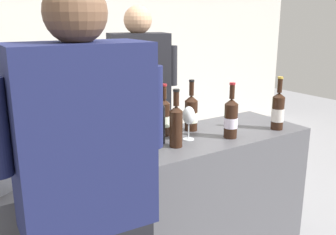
{
  "coord_description": "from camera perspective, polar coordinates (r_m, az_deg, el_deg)",
  "views": [
    {
      "loc": [
        -1.0,
        -1.71,
        1.65
      ],
      "look_at": [
        0.13,
        0.0,
        1.1
      ],
      "focal_mm": 39.88,
      "sensor_mm": 36.0,
      "label": 1
    }
  ],
  "objects": [
    {
      "name": "wine_bottle_1",
      "position": [
        2.25,
        9.59,
        -0.07
      ],
      "size": [
        0.08,
        0.08,
        0.34
      ],
      "color": "black",
      "rests_on": "counter"
    },
    {
      "name": "wine_bottle_4",
      "position": [
        1.97,
        -11.01,
        -2.67
      ],
      "size": [
        0.08,
        0.08,
        0.32
      ],
      "color": "black",
      "rests_on": "counter"
    },
    {
      "name": "wine_bottle_3",
      "position": [
        2.06,
        1.23,
        -1.07
      ],
      "size": [
        0.07,
        0.07,
        0.33
      ],
      "color": "black",
      "rests_on": "counter"
    },
    {
      "name": "wine_bottle_2",
      "position": [
        2.27,
        -0.6,
        0.1
      ],
      "size": [
        0.07,
        0.07,
        0.32
      ],
      "color": "black",
      "rests_on": "counter"
    },
    {
      "name": "wall_back",
      "position": [
        4.44,
        -20.64,
        10.92
      ],
      "size": [
        8.0,
        0.1,
        2.8
      ],
      "primitive_type": "cube",
      "color": "beige",
      "rests_on": "ground_plane"
    },
    {
      "name": "wine_glass",
      "position": [
        2.18,
        3.19,
        0.13
      ],
      "size": [
        0.07,
        0.07,
        0.2
      ],
      "color": "silver",
      "rests_on": "counter"
    },
    {
      "name": "person_server",
      "position": [
        2.78,
        -4.3,
        -1.81
      ],
      "size": [
        0.55,
        0.35,
        1.73
      ],
      "color": "black",
      "rests_on": "ground_plane"
    },
    {
      "name": "wine_bottle_11",
      "position": [
        2.38,
        3.56,
        0.72
      ],
      "size": [
        0.08,
        0.08,
        0.33
      ],
      "color": "black",
      "rests_on": "counter"
    },
    {
      "name": "potted_shrub",
      "position": [
        3.25,
        -5.34,
        -2.6
      ],
      "size": [
        0.59,
        0.62,
        1.14
      ],
      "color": "brown",
      "rests_on": "ground_plane"
    },
    {
      "name": "wine_bottle_9",
      "position": [
        1.84,
        -11.66,
        -4.09
      ],
      "size": [
        0.08,
        0.08,
        0.3
      ],
      "color": "black",
      "rests_on": "counter"
    },
    {
      "name": "wine_bottle_5",
      "position": [
        2.01,
        -7.62,
        -1.9
      ],
      "size": [
        0.08,
        0.08,
        0.33
      ],
      "color": "black",
      "rests_on": "counter"
    },
    {
      "name": "wine_bottle_7",
      "position": [
        1.92,
        -17.58,
        -3.28
      ],
      "size": [
        0.08,
        0.08,
        0.32
      ],
      "color": "black",
      "rests_on": "counter"
    },
    {
      "name": "wine_bottle_6",
      "position": [
        2.16,
        -4.81,
        -0.9
      ],
      "size": [
        0.09,
        0.09,
        0.32
      ],
      "color": "black",
      "rests_on": "counter"
    },
    {
      "name": "wine_bottle_10",
      "position": [
        2.49,
        16.44,
        0.99
      ],
      "size": [
        0.08,
        0.08,
        0.34
      ],
      "color": "black",
      "rests_on": "counter"
    },
    {
      "name": "counter",
      "position": [
        2.31,
        -2.72,
        -15.58
      ],
      "size": [
        2.13,
        0.55,
        0.95
      ],
      "primitive_type": "cube",
      "color": "#4C4C51",
      "rests_on": "ground_plane"
    },
    {
      "name": "wine_bottle_0",
      "position": [
        2.12,
        -1.46,
        -0.35
      ],
      "size": [
        0.08,
        0.08,
        0.35
      ],
      "color": "black",
      "rests_on": "counter"
    },
    {
      "name": "wine_bottle_8",
      "position": [
        2.24,
        -2.93,
        -0.18
      ],
      "size": [
        0.07,
        0.07,
        0.33
      ],
      "color": "black",
      "rests_on": "counter"
    }
  ]
}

